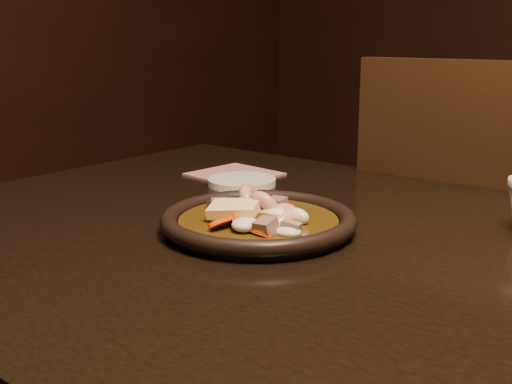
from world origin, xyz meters
The scene contains 6 objects.
table centered at (0.00, 0.00, 0.67)m, with size 1.60×0.90×0.75m.
chair centered at (-0.14, 0.59, 0.53)m, with size 0.49×0.49×0.97m.
plate centered at (-0.25, -0.02, 0.76)m, with size 0.27×0.27×0.03m.
stirfry centered at (-0.25, -0.02, 0.77)m, with size 0.19×0.17×0.06m.
saucer_left centered at (-0.44, 0.18, 0.76)m, with size 0.12×0.12×0.01m, color white.
napkin centered at (-0.51, 0.23, 0.75)m, with size 0.14×0.14×0.00m, color #AA686E.
Camera 1 is at (0.29, -0.68, 1.02)m, focal length 45.00 mm.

